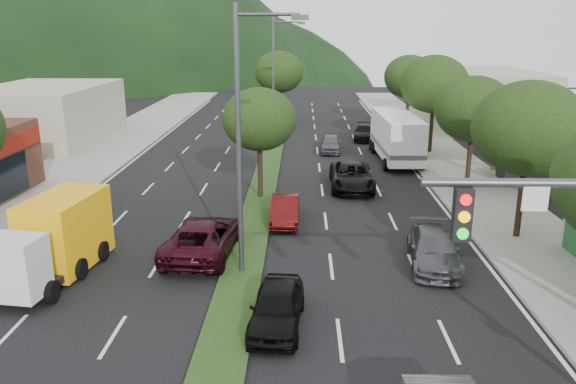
{
  "coord_description": "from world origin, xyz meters",
  "views": [
    {
      "loc": [
        2.3,
        -11.98,
        9.16
      ],
      "look_at": [
        1.66,
        13.17,
        1.78
      ],
      "focal_mm": 35.0,
      "sensor_mm": 36.0,
      "label": 1
    }
  ],
  "objects_px": {
    "streetlight_near": "(244,131)",
    "motorhome": "(396,136)",
    "streetlight_mid": "(276,75)",
    "car_queue_f": "(365,132)",
    "tree_r_e": "(409,77)",
    "tree_med_near": "(259,119)",
    "car_queue_d": "(352,176)",
    "car_queue_e": "(331,144)",
    "tree_r_d": "(434,84)",
    "tree_med_far": "(279,72)",
    "tree_r_c": "(474,109)",
    "car_queue_a": "(277,307)",
    "tree_r_b": "(529,128)",
    "car_queue_b": "(434,249)",
    "suv_maroon": "(203,237)",
    "car_queue_c": "(285,210)",
    "box_truck": "(56,240)"
  },
  "relations": [
    {
      "from": "car_queue_d",
      "to": "car_queue_e",
      "type": "distance_m",
      "value": 10.23
    },
    {
      "from": "car_queue_d",
      "to": "tree_med_near",
      "type": "bearing_deg",
      "value": -157.41
    },
    {
      "from": "car_queue_a",
      "to": "car_queue_f",
      "type": "height_order",
      "value": "car_queue_a"
    },
    {
      "from": "car_queue_d",
      "to": "motorhome",
      "type": "relative_size",
      "value": 0.62
    },
    {
      "from": "tree_r_b",
      "to": "tree_r_c",
      "type": "height_order",
      "value": "tree_r_b"
    },
    {
      "from": "streetlight_mid",
      "to": "car_queue_f",
      "type": "bearing_deg",
      "value": 17.29
    },
    {
      "from": "tree_med_near",
      "to": "car_queue_d",
      "type": "xyz_separation_m",
      "value": [
        5.25,
        2.11,
        -3.68
      ]
    },
    {
      "from": "tree_r_b",
      "to": "car_queue_e",
      "type": "bearing_deg",
      "value": 112.3
    },
    {
      "from": "motorhome",
      "to": "tree_r_c",
      "type": "bearing_deg",
      "value": -69.97
    },
    {
      "from": "motorhome",
      "to": "car_queue_c",
      "type": "bearing_deg",
      "value": -120.54
    },
    {
      "from": "tree_r_b",
      "to": "tree_r_d",
      "type": "relative_size",
      "value": 0.97
    },
    {
      "from": "suv_maroon",
      "to": "car_queue_d",
      "type": "distance_m",
      "value": 12.46
    },
    {
      "from": "car_queue_f",
      "to": "tree_r_b",
      "type": "bearing_deg",
      "value": -72.0
    },
    {
      "from": "tree_med_near",
      "to": "motorhome",
      "type": "relative_size",
      "value": 0.7
    },
    {
      "from": "car_queue_a",
      "to": "car_queue_e",
      "type": "distance_m",
      "value": 26.46
    },
    {
      "from": "tree_med_near",
      "to": "car_queue_c",
      "type": "height_order",
      "value": "tree_med_near"
    },
    {
      "from": "streetlight_mid",
      "to": "suv_maroon",
      "type": "relative_size",
      "value": 1.8
    },
    {
      "from": "suv_maroon",
      "to": "car_queue_c",
      "type": "relative_size",
      "value": 1.45
    },
    {
      "from": "tree_med_near",
      "to": "tree_r_d",
      "type": "bearing_deg",
      "value": 45.0
    },
    {
      "from": "tree_r_d",
      "to": "tree_med_near",
      "type": "height_order",
      "value": "tree_r_d"
    },
    {
      "from": "tree_med_near",
      "to": "car_queue_d",
      "type": "height_order",
      "value": "tree_med_near"
    },
    {
      "from": "tree_r_d",
      "to": "tree_r_e",
      "type": "bearing_deg",
      "value": 90.0
    },
    {
      "from": "tree_med_far",
      "to": "car_queue_f",
      "type": "height_order",
      "value": "tree_med_far"
    },
    {
      "from": "car_queue_f",
      "to": "motorhome",
      "type": "height_order",
      "value": "motorhome"
    },
    {
      "from": "tree_r_e",
      "to": "car_queue_f",
      "type": "distance_m",
      "value": 7.7
    },
    {
      "from": "streetlight_mid",
      "to": "car_queue_b",
      "type": "distance_m",
      "value": 25.58
    },
    {
      "from": "tree_med_far",
      "to": "suv_maroon",
      "type": "xyz_separation_m",
      "value": [
        -1.8,
        -34.16,
        -4.23
      ]
    },
    {
      "from": "car_queue_b",
      "to": "box_truck",
      "type": "xyz_separation_m",
      "value": [
        -14.64,
        -1.28,
        0.72
      ]
    },
    {
      "from": "tree_r_e",
      "to": "box_truck",
      "type": "relative_size",
      "value": 1.09
    },
    {
      "from": "box_truck",
      "to": "tree_med_far",
      "type": "bearing_deg",
      "value": -93.54
    },
    {
      "from": "car_queue_a",
      "to": "car_queue_c",
      "type": "relative_size",
      "value": 1.03
    },
    {
      "from": "car_queue_e",
      "to": "car_queue_f",
      "type": "bearing_deg",
      "value": 61.15
    },
    {
      "from": "tree_r_c",
      "to": "car_queue_f",
      "type": "xyz_separation_m",
      "value": [
        -4.37,
        15.31,
        -4.12
      ]
    },
    {
      "from": "tree_med_far",
      "to": "box_truck",
      "type": "distance_m",
      "value": 37.12
    },
    {
      "from": "streetlight_near",
      "to": "suv_maroon",
      "type": "xyz_separation_m",
      "value": [
        -2.01,
        1.84,
        -4.81
      ]
    },
    {
      "from": "tree_r_e",
      "to": "car_queue_a",
      "type": "distance_m",
      "value": 37.71
    },
    {
      "from": "tree_r_e",
      "to": "streetlight_mid",
      "type": "xyz_separation_m",
      "value": [
        -11.79,
        -7.0,
        0.69
      ]
    },
    {
      "from": "tree_med_near",
      "to": "car_queue_e",
      "type": "distance_m",
      "value": 13.64
    },
    {
      "from": "car_queue_b",
      "to": "car_queue_f",
      "type": "distance_m",
      "value": 26.3
    },
    {
      "from": "car_queue_c",
      "to": "streetlight_mid",
      "type": "bearing_deg",
      "value": 94.39
    },
    {
      "from": "tree_r_d",
      "to": "tree_med_far",
      "type": "distance_m",
      "value": 18.44
    },
    {
      "from": "streetlight_near",
      "to": "motorhome",
      "type": "distance_m",
      "value": 21.79
    },
    {
      "from": "tree_r_b",
      "to": "motorhome",
      "type": "relative_size",
      "value": 0.8
    },
    {
      "from": "streetlight_near",
      "to": "car_queue_a",
      "type": "bearing_deg",
      "value": -71.49
    },
    {
      "from": "tree_r_c",
      "to": "car_queue_a",
      "type": "bearing_deg",
      "value": -123.2
    },
    {
      "from": "car_queue_b",
      "to": "car_queue_e",
      "type": "xyz_separation_m",
      "value": [
        -3.11,
        21.3,
        -0.02
      ]
    },
    {
      "from": "tree_r_e",
      "to": "tree_med_near",
      "type": "xyz_separation_m",
      "value": [
        -12.0,
        -22.0,
        -0.46
      ]
    },
    {
      "from": "tree_r_c",
      "to": "streetlight_mid",
      "type": "bearing_deg",
      "value": 132.22
    },
    {
      "from": "tree_r_e",
      "to": "tree_r_d",
      "type": "bearing_deg",
      "value": -90.0
    },
    {
      "from": "car_queue_b",
      "to": "box_truck",
      "type": "relative_size",
      "value": 0.75
    }
  ]
}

